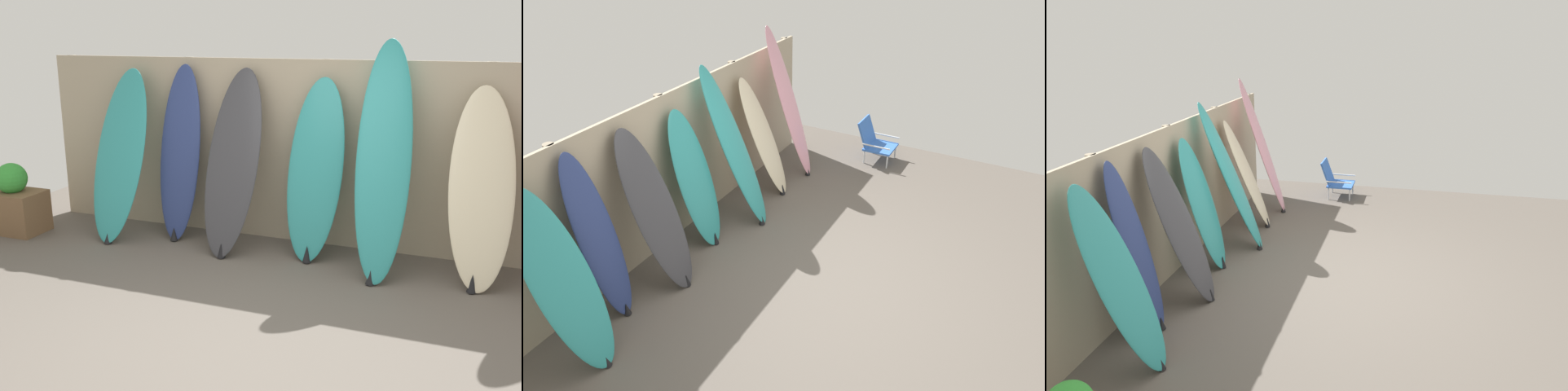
% 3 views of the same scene
% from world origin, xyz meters
% --- Properties ---
extents(ground, '(7.68, 7.68, 0.00)m').
position_xyz_m(ground, '(0.00, 0.00, 0.00)').
color(ground, '#5B544C').
extents(fence_back, '(6.08, 0.11, 1.80)m').
position_xyz_m(fence_back, '(-0.00, 2.01, 0.90)').
color(fence_back, tan).
rests_on(fence_back, ground).
extents(surfboard_teal_0, '(0.55, 0.73, 1.70)m').
position_xyz_m(surfboard_teal_0, '(-1.98, 1.52, 0.84)').
color(surfboard_teal_0, teal).
rests_on(surfboard_teal_0, ground).
extents(surfboard_navy_1, '(0.44, 0.47, 1.75)m').
position_xyz_m(surfboard_navy_1, '(-1.40, 1.71, 0.86)').
color(surfboard_navy_1, navy).
rests_on(surfboard_navy_1, ground).
extents(surfboard_charcoal_2, '(0.55, 0.74, 1.73)m').
position_xyz_m(surfboard_charcoal_2, '(-0.76, 1.56, 0.85)').
color(surfboard_charcoal_2, '#38383D').
rests_on(surfboard_charcoal_2, ground).
extents(surfboard_teal_3, '(0.55, 0.54, 1.66)m').
position_xyz_m(surfboard_teal_3, '(0.02, 1.65, 0.82)').
color(surfboard_teal_3, teal).
rests_on(surfboard_teal_3, ground).
extents(surfboard_teal_4, '(0.55, 0.89, 2.01)m').
position_xyz_m(surfboard_teal_4, '(0.65, 1.51, 0.99)').
color(surfboard_teal_4, teal).
rests_on(surfboard_teal_4, ground).
extents(surfboard_cream_5, '(0.61, 0.75, 1.63)m').
position_xyz_m(surfboard_cream_5, '(1.44, 1.58, 0.80)').
color(surfboard_cream_5, beige).
rests_on(surfboard_cream_5, ground).
extents(surfboard_pink_6, '(0.47, 0.78, 2.16)m').
position_xyz_m(surfboard_pink_6, '(2.13, 1.55, 1.07)').
color(surfboard_pink_6, pink).
rests_on(surfboard_pink_6, ground).
extents(beach_chair, '(0.50, 0.55, 0.65)m').
position_xyz_m(beach_chair, '(3.12, 0.55, 0.33)').
color(beach_chair, silver).
rests_on(beach_chair, ground).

